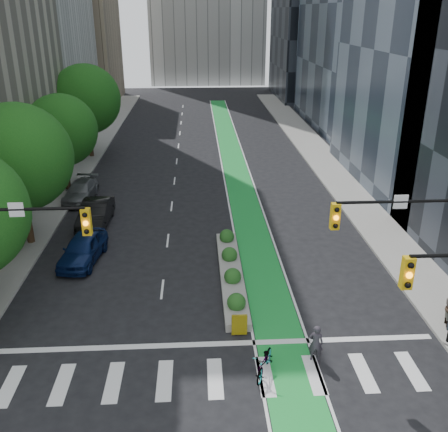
{
  "coord_description": "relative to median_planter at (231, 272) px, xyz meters",
  "views": [
    {
      "loc": [
        -0.53,
        -16.85,
        13.53
      ],
      "look_at": [
        0.9,
        8.63,
        3.0
      ],
      "focal_mm": 40.0,
      "sensor_mm": 36.0,
      "label": 1
    }
  ],
  "objects": [
    {
      "name": "sidewalk_right",
      "position": [
        10.6,
        17.96,
        -0.3
      ],
      "size": [
        3.6,
        90.0,
        0.15
      ],
      "primitive_type": "cube",
      "color": "gray",
      "rests_on": "ground"
    },
    {
      "name": "tree_far",
      "position": [
        -12.2,
        24.96,
        5.32
      ],
      "size": [
        6.6,
        6.6,
        9.0
      ],
      "color": "black",
      "rests_on": "ground"
    },
    {
      "name": "tree_mid",
      "position": [
        -12.2,
        4.96,
        5.2
      ],
      "size": [
        6.4,
        6.4,
        8.78
      ],
      "color": "black",
      "rests_on": "ground"
    },
    {
      "name": "sidewalk_left",
      "position": [
        -13.0,
        17.96,
        -0.3
      ],
      "size": [
        3.6,
        90.0,
        0.15
      ],
      "primitive_type": "cube",
      "color": "gray",
      "rests_on": "ground"
    },
    {
      "name": "tree_midfar",
      "position": [
        -12.2,
        14.96,
        4.57
      ],
      "size": [
        5.6,
        5.6,
        7.76
      ],
      "color": "black",
      "rests_on": "ground"
    },
    {
      "name": "bicycle",
      "position": [
        0.8,
        -7.83,
        0.16
      ],
      "size": [
        1.43,
        2.15,
        1.07
      ],
      "primitive_type": "imported",
      "rotation": [
        0.0,
        0.0,
        -0.39
      ],
      "color": "gray",
      "rests_on": "ground"
    },
    {
      "name": "ground",
      "position": [
        -1.2,
        -7.04,
        -0.37
      ],
      "size": [
        160.0,
        160.0,
        0.0
      ],
      "primitive_type": "plane",
      "color": "black",
      "rests_on": "ground"
    },
    {
      "name": "building_dark_end",
      "position": [
        18.8,
        60.96,
        13.63
      ],
      "size": [
        14.0,
        18.0,
        28.0
      ],
      "primitive_type": "cube",
      "color": "black",
      "rests_on": "ground"
    },
    {
      "name": "signal_right",
      "position": [
        7.47,
        -6.57,
        4.43
      ],
      "size": [
        5.82,
        0.51,
        7.2
      ],
      "color": "black",
      "rests_on": "ground"
    },
    {
      "name": "cyclist",
      "position": [
        3.0,
        -7.13,
        0.47
      ],
      "size": [
        0.68,
        0.51,
        1.68
      ],
      "primitive_type": "imported",
      "rotation": [
        0.0,
        0.0,
        2.95
      ],
      "color": "#332E37",
      "rests_on": "ground"
    },
    {
      "name": "building_tan_far",
      "position": [
        -21.2,
        58.96,
        12.63
      ],
      "size": [
        14.0,
        16.0,
        26.0
      ],
      "primitive_type": "cube",
      "color": "tan",
      "rests_on": "ground"
    },
    {
      "name": "median_planter",
      "position": [
        0.0,
        0.0,
        0.0
      ],
      "size": [
        1.2,
        10.26,
        1.1
      ],
      "color": "gray",
      "rests_on": "ground"
    },
    {
      "name": "bike_lane_paint",
      "position": [
        1.8,
        22.96,
        -0.37
      ],
      "size": [
        2.2,
        70.0,
        0.01
      ],
      "primitive_type": "cube",
      "color": "green",
      "rests_on": "ground"
    },
    {
      "name": "parked_car_left_far",
      "position": [
        -10.7,
        12.74,
        0.34
      ],
      "size": [
        2.27,
        5.0,
        1.42
      ],
      "primitive_type": "imported",
      "rotation": [
        0.0,
        0.0,
        -0.06
      ],
      "color": "slate",
      "rests_on": "ground"
    },
    {
      "name": "parked_car_left_near",
      "position": [
        -8.43,
        2.42,
        0.43
      ],
      "size": [
        2.51,
        4.92,
        1.6
      ],
      "primitive_type": "imported",
      "rotation": [
        0.0,
        0.0,
        -0.14
      ],
      "color": "#0C1D4B",
      "rests_on": "ground"
    },
    {
      "name": "parked_car_left_mid",
      "position": [
        -8.66,
        7.73,
        0.47
      ],
      "size": [
        1.89,
        5.12,
        1.67
      ],
      "primitive_type": "imported",
      "rotation": [
        0.0,
        0.0,
        -0.02
      ],
      "color": "black",
      "rests_on": "ground"
    }
  ]
}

